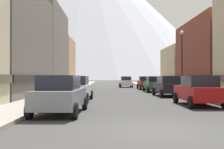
% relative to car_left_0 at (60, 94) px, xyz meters
% --- Properties ---
extents(ground_plane, '(400.00, 400.00, 0.00)m').
position_rel_car_left_0_xyz_m(ground_plane, '(3.80, -3.90, -0.90)').
color(ground_plane, '#3C3C3C').
extents(sidewalk_left, '(2.50, 100.00, 0.15)m').
position_rel_car_left_0_xyz_m(sidewalk_left, '(-2.45, 31.10, -0.82)').
color(sidewalk_left, gray).
rests_on(sidewalk_left, ground).
extents(sidewalk_right, '(2.50, 100.00, 0.15)m').
position_rel_car_left_0_xyz_m(sidewalk_right, '(10.05, 31.10, -0.82)').
color(sidewalk_right, gray).
rests_on(sidewalk_right, ground).
extents(storefront_left_2, '(9.12, 12.07, 10.73)m').
position_rel_car_left_0_xyz_m(storefront_left_2, '(-8.11, 23.40, 4.29)').
color(storefront_left_2, '#66605B').
rests_on(storefront_left_2, ground).
extents(storefront_left_3, '(9.36, 9.86, 8.26)m').
position_rel_car_left_0_xyz_m(storefront_left_3, '(-8.23, 34.86, 3.08)').
color(storefront_left_3, tan).
rests_on(storefront_left_3, ground).
extents(storefront_right_3, '(8.38, 9.51, 6.20)m').
position_rel_car_left_0_xyz_m(storefront_right_3, '(15.34, 28.42, 2.08)').
color(storefront_right_3, beige).
rests_on(storefront_right_3, ground).
extents(car_left_0, '(2.24, 4.48, 1.78)m').
position_rel_car_left_0_xyz_m(car_left_0, '(0.00, 0.00, 0.00)').
color(car_left_0, slate).
rests_on(car_left_0, ground).
extents(car_left_1, '(2.20, 4.46, 1.78)m').
position_rel_car_left_0_xyz_m(car_left_1, '(0.00, 6.66, 0.00)').
color(car_left_1, silver).
rests_on(car_left_1, ground).
extents(car_right_0, '(2.10, 4.42, 1.78)m').
position_rel_car_left_0_xyz_m(car_right_0, '(7.60, 3.52, 0.00)').
color(car_right_0, '#9E1111').
rests_on(car_right_0, ground).
extents(car_right_1, '(2.14, 4.43, 1.78)m').
position_rel_car_left_0_xyz_m(car_right_1, '(7.60, 11.42, 0.00)').
color(car_right_1, black).
rests_on(car_right_1, ground).
extents(car_right_2, '(2.11, 4.42, 1.78)m').
position_rel_car_left_0_xyz_m(car_right_2, '(7.60, 18.42, 0.00)').
color(car_right_2, '#265933').
rests_on(car_right_2, ground).
extents(car_right_3, '(2.06, 4.40, 1.78)m').
position_rel_car_left_0_xyz_m(car_right_3, '(7.60, 24.84, 0.00)').
color(car_right_3, '#9E1111').
rests_on(car_right_3, ground).
extents(car_driving_0, '(2.06, 4.40, 1.78)m').
position_rel_car_left_0_xyz_m(car_driving_0, '(5.40, 32.47, 0.00)').
color(car_driving_0, silver).
rests_on(car_driving_0, ground).
extents(potted_plant_0, '(0.69, 0.69, 1.05)m').
position_rel_car_left_0_xyz_m(potted_plant_0, '(-3.20, 15.97, -0.17)').
color(potted_plant_0, '#4C4C51').
rests_on(potted_plant_0, sidewalk_left).
extents(pedestrian_0, '(0.36, 0.36, 1.54)m').
position_rel_car_left_0_xyz_m(pedestrian_0, '(10.05, 15.08, -0.04)').
color(pedestrian_0, '#333338').
rests_on(pedestrian_0, sidewalk_right).
extents(pedestrian_1, '(0.36, 0.36, 1.64)m').
position_rel_car_left_0_xyz_m(pedestrian_1, '(10.05, 8.53, 0.00)').
color(pedestrian_1, maroon).
rests_on(pedestrian_1, sidewalk_right).
extents(pedestrian_2, '(0.36, 0.36, 1.56)m').
position_rel_car_left_0_xyz_m(pedestrian_2, '(-2.45, 12.58, -0.04)').
color(pedestrian_2, maroon).
rests_on(pedestrian_2, sidewalk_left).
extents(streetlamp_right, '(0.36, 0.36, 5.86)m').
position_rel_car_left_0_xyz_m(streetlamp_right, '(9.15, 12.48, 3.09)').
color(streetlamp_right, black).
rests_on(streetlamp_right, sidewalk_right).
extents(mountain_backdrop, '(255.84, 255.84, 132.04)m').
position_rel_car_left_0_xyz_m(mountain_backdrop, '(-16.27, 256.10, 65.12)').
color(mountain_backdrop, silver).
rests_on(mountain_backdrop, ground).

